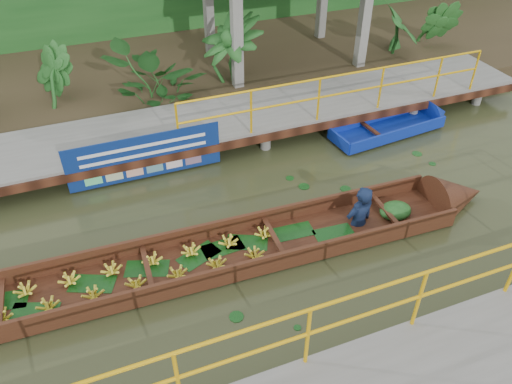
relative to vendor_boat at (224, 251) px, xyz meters
name	(u,v)px	position (x,y,z in m)	size (l,w,h in m)	color
ground	(270,232)	(1.01, 0.37, -0.21)	(80.00, 80.00, 0.00)	#30351A
land_strip	(172,66)	(1.01, 7.87, 0.02)	(30.00, 8.00, 0.45)	#35291A
far_dock	(214,123)	(1.03, 3.80, 0.27)	(16.00, 2.06, 1.66)	slate
vendor_boat	(224,251)	(0.00, 0.00, 0.00)	(11.02, 1.47, 2.09)	#39190F
moored_blue_boat	(412,122)	(5.72, 2.67, -0.07)	(3.34, 1.17, 0.78)	#0E279C
blue_banner	(145,157)	(-0.74, 2.85, 0.35)	(3.16, 0.04, 0.99)	navy
tropical_plants	(225,56)	(1.95, 5.67, 1.00)	(14.22, 1.22, 1.53)	#164517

